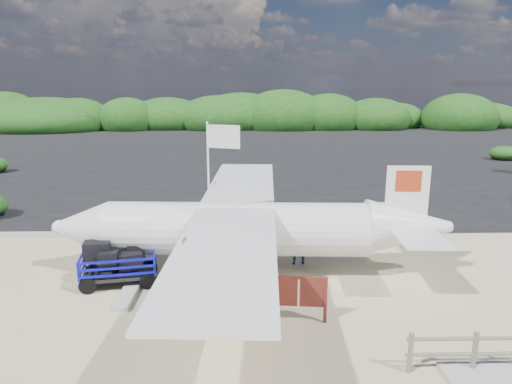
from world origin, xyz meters
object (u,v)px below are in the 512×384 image
signboard (298,321)px  aircraft_small (166,145)px  aircraft_large (442,165)px  crew_a (299,240)px  crew_b (257,231)px  flagpole (211,284)px  baggage_cart (120,284)px  crew_c (346,226)px

signboard → aircraft_small: bearing=110.4°
aircraft_large → signboard: bearing=62.4°
crew_a → crew_b: size_ratio=0.94×
crew_b → aircraft_small: crew_b is taller
flagpole → aircraft_large: 28.78m
flagpole → aircraft_small: (-7.56, 36.21, 0.00)m
flagpole → signboard: 3.68m
baggage_cart → crew_b: crew_b is taller
baggage_cart → aircraft_large: (20.59, 22.78, 0.00)m
baggage_cart → crew_a: bearing=5.2°
crew_a → aircraft_large: 25.62m
crew_b → aircraft_large: 25.70m
flagpole → signboard: flagpole is taller
baggage_cart → crew_b: 5.45m
baggage_cart → flagpole: (3.04, -0.03, 0.00)m
baggage_cart → aircraft_small: bearing=87.4°
baggage_cart → aircraft_small: aircraft_small is taller
baggage_cart → aircraft_small: size_ratio=0.40×
flagpole → aircraft_large: flagpole is taller
baggage_cart → aircraft_large: size_ratio=0.16×
signboard → crew_a: size_ratio=0.91×
flagpole → signboard: bearing=-44.1°
aircraft_large → flagpole: bearing=55.2°
flagpole → crew_a: 3.65m
flagpole → crew_c: (5.29, 3.46, 0.88)m
baggage_cart → crew_b: size_ratio=1.33×
signboard → crew_b: size_ratio=0.86×
crew_b → baggage_cart: bearing=6.0°
crew_c → signboard: bearing=74.7°
baggage_cart → crew_b: bearing=19.8°
aircraft_large → crew_b: bearing=54.5°
baggage_cart → crew_a: size_ratio=1.41×
crew_c → aircraft_small: size_ratio=0.27×
signboard → aircraft_large: aircraft_large is taller
baggage_cart → aircraft_large: 30.71m
baggage_cart → crew_c: bearing=12.7°
baggage_cart → crew_b: (4.66, 2.63, 0.98)m
baggage_cart → aircraft_large: bearing=38.2°
crew_c → aircraft_large: (12.26, 19.34, -0.88)m
baggage_cart → signboard: bearing=-34.1°
crew_a → crew_c: 2.82m
crew_a → aircraft_large: bearing=-130.8°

